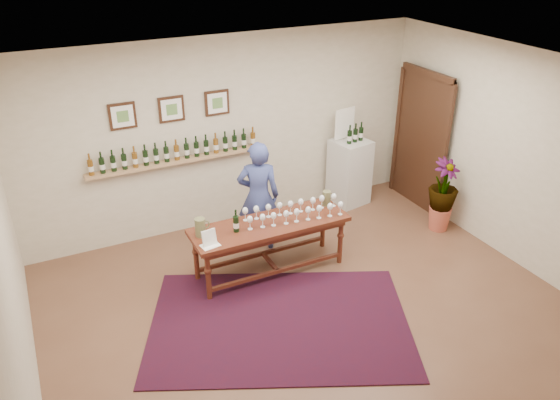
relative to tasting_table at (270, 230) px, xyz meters
name	(u,v)px	position (x,y,z in m)	size (l,w,h in m)	color
ground	(310,309)	(0.07, -0.94, -0.61)	(6.00, 6.00, 0.00)	brown
room_shell	(373,142)	(2.19, 0.91, 0.51)	(6.00, 6.00, 6.00)	beige
rug	(280,323)	(-0.36, -1.01, -0.61)	(2.95, 1.97, 0.02)	#4B0D16
tasting_table	(270,230)	(0.00, 0.00, 0.00)	(2.04, 0.66, 0.72)	#4C1713
table_glasses	(293,211)	(0.34, 0.00, 0.21)	(1.40, 0.32, 0.19)	white
table_bottles	(234,218)	(-0.47, 0.04, 0.27)	(0.31, 0.18, 0.33)	black
pitcher_left	(200,227)	(-0.89, 0.08, 0.23)	(0.15, 0.15, 0.24)	#64643E
pitcher_right	(326,198)	(0.89, 0.11, 0.21)	(0.13, 0.13, 0.20)	#64643E
menu_card	(209,238)	(-0.86, -0.16, 0.21)	(0.22, 0.16, 0.20)	white
display_pedestal	(349,172)	(2.00, 1.24, -0.08)	(0.53, 0.53, 1.06)	silver
pedestal_bottles	(355,132)	(2.03, 1.18, 0.61)	(0.32, 0.09, 0.32)	black
info_sign	(345,123)	(1.94, 1.36, 0.71)	(0.38, 0.02, 0.52)	white
potted_plant	(443,195)	(2.74, -0.12, -0.05)	(0.58, 0.58, 0.96)	#B6523C
person	(258,196)	(0.12, 0.62, 0.18)	(0.58, 0.38, 1.58)	#364281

